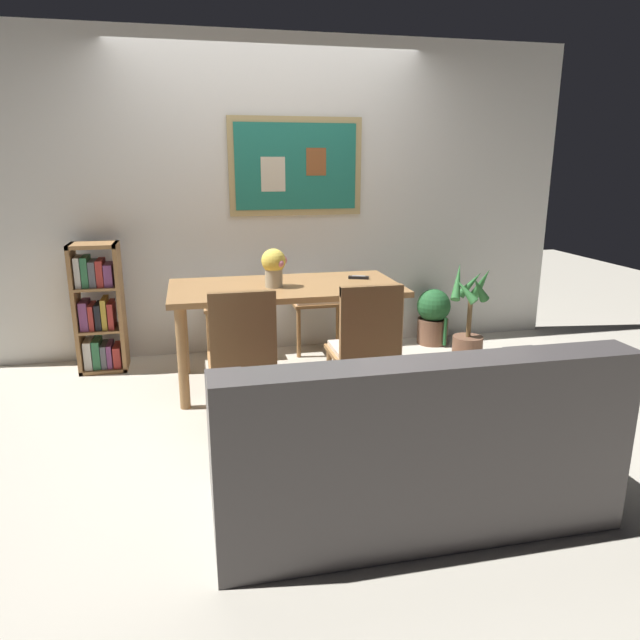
{
  "coord_description": "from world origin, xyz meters",
  "views": [
    {
      "loc": [
        -0.68,
        -3.67,
        1.61
      ],
      "look_at": [
        0.08,
        -0.27,
        0.65
      ],
      "focal_mm": 32.5,
      "sensor_mm": 36.0,
      "label": 1
    }
  ],
  "objects_px": {
    "dining_chair_far_right": "(312,288)",
    "dining_chair_far_left": "(226,292)",
    "dining_table": "(286,298)",
    "potted_palm": "(469,322)",
    "bookshelf": "(99,311)",
    "dining_chair_near_right": "(366,342)",
    "dining_chair_near_left": "(242,350)",
    "flower_vase": "(274,265)",
    "leather_couch": "(408,450)",
    "potted_ivy": "(433,316)",
    "tv_remote": "(359,277)"
  },
  "relations": [
    {
      "from": "dining_chair_far_left",
      "to": "leather_couch",
      "type": "height_order",
      "value": "dining_chair_far_left"
    },
    {
      "from": "dining_chair_near_left",
      "to": "flower_vase",
      "type": "bearing_deg",
      "value": 68.25
    },
    {
      "from": "dining_table",
      "to": "dining_chair_near_right",
      "type": "height_order",
      "value": "dining_chair_near_right"
    },
    {
      "from": "potted_ivy",
      "to": "leather_couch",
      "type": "bearing_deg",
      "value": -115.82
    },
    {
      "from": "dining_chair_far_left",
      "to": "leather_couch",
      "type": "relative_size",
      "value": 0.51
    },
    {
      "from": "dining_chair_near_right",
      "to": "dining_chair_near_left",
      "type": "bearing_deg",
      "value": 179.78
    },
    {
      "from": "dining_chair_far_right",
      "to": "leather_couch",
      "type": "xyz_separation_m",
      "value": [
        -0.08,
        -2.56,
        -0.22
      ]
    },
    {
      "from": "dining_chair_near_left",
      "to": "tv_remote",
      "type": "bearing_deg",
      "value": 43.19
    },
    {
      "from": "dining_chair_near_left",
      "to": "tv_remote",
      "type": "xyz_separation_m",
      "value": [
        0.98,
        0.92,
        0.22
      ]
    },
    {
      "from": "dining_chair_near_right",
      "to": "tv_remote",
      "type": "bearing_deg",
      "value": 76.57
    },
    {
      "from": "leather_couch",
      "to": "potted_ivy",
      "type": "bearing_deg",
      "value": 64.18
    },
    {
      "from": "dining_chair_far_right",
      "to": "dining_chair_far_left",
      "type": "height_order",
      "value": "same"
    },
    {
      "from": "dining_chair_near_left",
      "to": "dining_chair_far_left",
      "type": "bearing_deg",
      "value": 89.69
    },
    {
      "from": "dining_chair_far_right",
      "to": "dining_chair_near_left",
      "type": "bearing_deg",
      "value": -115.39
    },
    {
      "from": "dining_chair_near_left",
      "to": "leather_couch",
      "type": "height_order",
      "value": "dining_chair_near_left"
    },
    {
      "from": "dining_chair_far_right",
      "to": "potted_palm",
      "type": "height_order",
      "value": "dining_chair_far_right"
    },
    {
      "from": "dining_chair_near_right",
      "to": "dining_chair_near_left",
      "type": "height_order",
      "value": "same"
    },
    {
      "from": "bookshelf",
      "to": "dining_table",
      "type": "bearing_deg",
      "value": -22.64
    },
    {
      "from": "bookshelf",
      "to": "potted_ivy",
      "type": "relative_size",
      "value": 1.93
    },
    {
      "from": "dining_chair_near_right",
      "to": "potted_palm",
      "type": "bearing_deg",
      "value": 40.05
    },
    {
      "from": "dining_table",
      "to": "leather_couch",
      "type": "height_order",
      "value": "leather_couch"
    },
    {
      "from": "flower_vase",
      "to": "dining_chair_near_left",
      "type": "bearing_deg",
      "value": -111.75
    },
    {
      "from": "dining_chair_near_left",
      "to": "bookshelf",
      "type": "xyz_separation_m",
      "value": [
        -0.99,
        1.39,
        -0.06
      ]
    },
    {
      "from": "dining_chair_near_right",
      "to": "tv_remote",
      "type": "xyz_separation_m",
      "value": [
        0.22,
        0.92,
        0.22
      ]
    },
    {
      "from": "leather_couch",
      "to": "potted_ivy",
      "type": "xyz_separation_m",
      "value": [
        1.18,
        2.44,
        -0.06
      ]
    },
    {
      "from": "dining_chair_near_left",
      "to": "leather_couch",
      "type": "relative_size",
      "value": 0.51
    },
    {
      "from": "dining_chair_far_right",
      "to": "potted_palm",
      "type": "xyz_separation_m",
      "value": [
        1.22,
        -0.57,
        -0.23
      ]
    },
    {
      "from": "leather_couch",
      "to": "dining_chair_near_left",
      "type": "bearing_deg",
      "value": 124.29
    },
    {
      "from": "flower_vase",
      "to": "potted_palm",
      "type": "bearing_deg",
      "value": 8.69
    },
    {
      "from": "dining_chair_far_right",
      "to": "potted_palm",
      "type": "distance_m",
      "value": 1.36
    },
    {
      "from": "potted_palm",
      "to": "bookshelf",
      "type": "bearing_deg",
      "value": 172.93
    },
    {
      "from": "dining_chair_far_left",
      "to": "potted_palm",
      "type": "relative_size",
      "value": 1.13
    },
    {
      "from": "dining_chair_far_right",
      "to": "dining_chair_near_right",
      "type": "height_order",
      "value": "same"
    },
    {
      "from": "dining_chair_far_right",
      "to": "dining_chair_near_left",
      "type": "distance_m",
      "value": 1.75
    },
    {
      "from": "dining_table",
      "to": "bookshelf",
      "type": "xyz_separation_m",
      "value": [
        -1.39,
        0.58,
        -0.17
      ]
    },
    {
      "from": "dining_table",
      "to": "tv_remote",
      "type": "relative_size",
      "value": 10.27
    },
    {
      "from": "potted_palm",
      "to": "dining_chair_near_left",
      "type": "bearing_deg",
      "value": -152.69
    },
    {
      "from": "bookshelf",
      "to": "potted_palm",
      "type": "relative_size",
      "value": 1.25
    },
    {
      "from": "dining_chair_far_left",
      "to": "potted_palm",
      "type": "height_order",
      "value": "dining_chair_far_left"
    },
    {
      "from": "dining_chair_near_right",
      "to": "dining_chair_near_left",
      "type": "relative_size",
      "value": 1.0
    },
    {
      "from": "dining_chair_far_left",
      "to": "bookshelf",
      "type": "xyz_separation_m",
      "value": [
        -1.0,
        -0.21,
        -0.06
      ]
    },
    {
      "from": "leather_couch",
      "to": "dining_chair_near_right",
      "type": "bearing_deg",
      "value": 84.8
    },
    {
      "from": "dining_chair_near_right",
      "to": "tv_remote",
      "type": "height_order",
      "value": "dining_chair_near_right"
    },
    {
      "from": "bookshelf",
      "to": "tv_remote",
      "type": "relative_size",
      "value": 6.25
    },
    {
      "from": "dining_table",
      "to": "potted_palm",
      "type": "bearing_deg",
      "value": 7.58
    },
    {
      "from": "dining_chair_near_right",
      "to": "flower_vase",
      "type": "bearing_deg",
      "value": 120.57
    },
    {
      "from": "bookshelf",
      "to": "potted_ivy",
      "type": "height_order",
      "value": "bookshelf"
    },
    {
      "from": "dining_chair_near_left",
      "to": "bookshelf",
      "type": "relative_size",
      "value": 0.9
    },
    {
      "from": "dining_chair_near_right",
      "to": "dining_chair_far_right",
      "type": "bearing_deg",
      "value": 90.16
    },
    {
      "from": "dining_table",
      "to": "potted_palm",
      "type": "height_order",
      "value": "potted_palm"
    }
  ]
}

